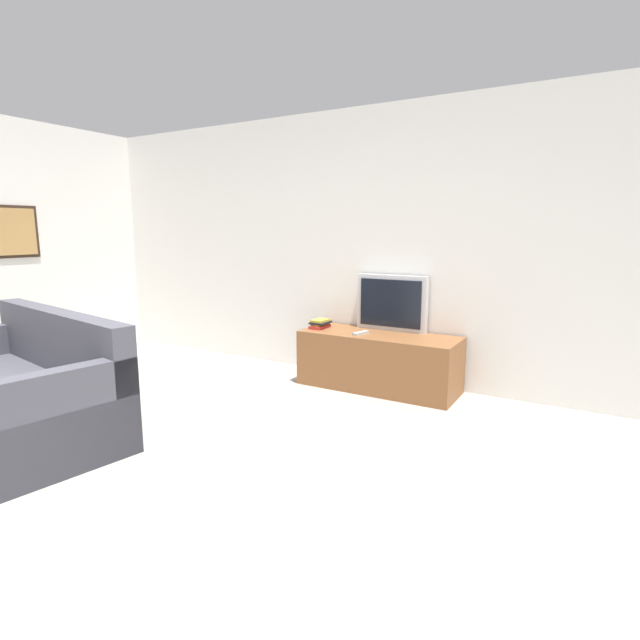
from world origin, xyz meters
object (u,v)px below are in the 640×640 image
(tv_stand, at_px, (379,361))
(television, at_px, (392,303))
(couch, at_px, (13,396))
(book_stack, at_px, (320,324))
(remote_on_stand, at_px, (361,333))

(tv_stand, height_order, television, television)
(couch, distance_m, book_stack, 2.60)
(television, distance_m, couch, 3.18)
(book_stack, distance_m, remote_on_stand, 0.48)
(tv_stand, relative_size, remote_on_stand, 7.42)
(remote_on_stand, bearing_deg, book_stack, 170.84)
(tv_stand, xyz_separation_m, couch, (-1.85, -2.30, 0.02))
(couch, bearing_deg, book_stack, 71.51)
(tv_stand, relative_size, book_stack, 6.45)
(remote_on_stand, bearing_deg, couch, -127.92)
(tv_stand, relative_size, television, 2.14)
(couch, xyz_separation_m, remote_on_stand, (1.71, 2.20, 0.25))
(couch, height_order, remote_on_stand, couch)
(tv_stand, xyz_separation_m, television, (0.02, 0.23, 0.52))
(book_stack, bearing_deg, remote_on_stand, -9.16)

